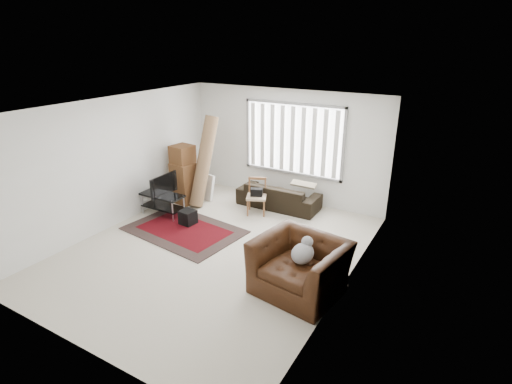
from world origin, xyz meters
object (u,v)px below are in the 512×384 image
moving_boxes (184,176)px  armchair (300,263)px  tv_stand (163,200)px  sofa (279,192)px  side_chair (257,195)px

moving_boxes → armchair: 4.45m
tv_stand → sofa: sofa is taller
moving_boxes → tv_stand: bearing=-84.7°
moving_boxes → sofa: 2.32m
tv_stand → moving_boxes: bearing=95.3°
moving_boxes → armchair: size_ratio=0.94×
armchair → moving_boxes: bearing=161.9°
tv_stand → armchair: size_ratio=0.67×
armchair → sofa: bearing=131.2°
side_chair → armchair: size_ratio=0.54×
tv_stand → sofa: (2.06, 1.73, 0.01)m
sofa → armchair: (1.82, -2.86, 0.13)m
side_chair → moving_boxes: bearing=164.1°
sofa → armchair: size_ratio=1.29×
tv_stand → sofa: bearing=40.0°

